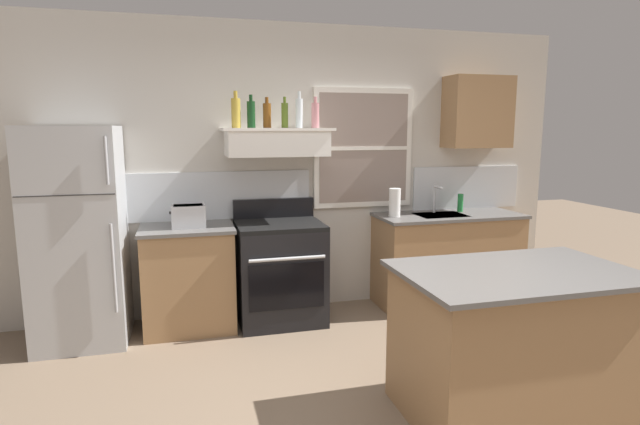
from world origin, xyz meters
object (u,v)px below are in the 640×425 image
Objects in this scene: bottle_clear_tall at (299,113)px; bottle_rose_pink at (315,115)px; bottle_olive_oil_square at (285,115)px; refrigerator at (78,236)px; toaster at (189,216)px; paper_towel_roll at (395,203)px; bottle_champagne_gold_foil at (236,112)px; dish_soap_bottle at (460,203)px; stove_range at (280,271)px; bottle_amber_wine at (267,115)px; bottle_dark_green_wine at (251,114)px; kitchen_island at (513,342)px.

bottle_clear_tall reaches higher than bottle_rose_pink.
refrigerator is at bearing -176.48° from bottle_olive_oil_square.
toaster is 1.90m from paper_towel_roll.
bottle_champagne_gold_foil reaches higher than dish_soap_bottle.
stove_range is 1.46m from bottle_champagne_gold_foil.
toaster is at bearing 1.51° from refrigerator.
refrigerator is 9.79× the size of dish_soap_bottle.
paper_towel_roll is at bearing -5.05° from bottle_amber_wine.
refrigerator is 6.52× the size of bottle_olive_oil_square.
dish_soap_bottle is (2.09, 0.01, -0.87)m from bottle_dark_green_wine.
kitchen_island is (1.44, -2.01, -1.42)m from bottle_champagne_gold_foil.
toaster is 1.08× the size of bottle_rose_pink.
bottle_dark_green_wine is 0.29m from bottle_olive_oil_square.
stove_range is 3.98× the size of bottle_rose_pink.
bottle_amber_wine is 0.99× the size of paper_towel_roll.
bottle_rose_pink is (0.69, -0.07, -0.02)m from bottle_champagne_gold_foil.
kitchen_island is (-0.79, -2.02, -0.54)m from dish_soap_bottle.
bottle_champagne_gold_foil is at bearing -179.55° from dish_soap_bottle.
bottle_amber_wine reaches higher than stove_range.
bottle_dark_green_wine reaches higher than bottle_amber_wine.
bottle_dark_green_wine is at bearing 5.82° from refrigerator.
dish_soap_bottle is (1.95, -0.01, -0.86)m from bottle_amber_wine.
bottle_clear_tall is (0.98, 0.05, 0.87)m from toaster.
paper_towel_roll is at bearing -1.02° from bottle_clear_tall.
paper_towel_roll reaches higher than stove_range.
bottle_olive_oil_square is 0.27m from bottle_rose_pink.
paper_towel_roll is at bearing 1.91° from stove_range.
bottle_rose_pink reaches higher than bottle_olive_oil_square.
bottle_amber_wine is 0.29m from bottle_clear_tall.
bottle_dark_green_wine is 0.90× the size of bottle_clear_tall.
bottle_champagne_gold_foil is 1.69m from paper_towel_roll.
bottle_rose_pink is at bearing -5.43° from bottle_champagne_gold_foil.
bottle_rose_pink is (0.56, -0.07, -0.01)m from bottle_dark_green_wine.
bottle_amber_wine is at bearing 161.89° from bottle_clear_tall.
bottle_champagne_gold_foil is at bearing -178.49° from bottle_dark_green_wine.
refrigerator is at bearing -177.79° from bottle_rose_pink.
bottle_clear_tall is 1.24m from paper_towel_roll.
stove_range is 1.42m from bottle_dark_green_wine.
bottle_olive_oil_square is at bearing 47.20° from stove_range.
kitchen_island is at bearing -34.19° from refrigerator.
paper_towel_roll is 0.19× the size of kitchen_island.
paper_towel_roll is (1.90, 0.04, 0.04)m from toaster.
bottle_champagne_gold_foil is 1.17× the size of paper_towel_roll.
bottle_rose_pink is (0.15, 0.00, -0.02)m from bottle_clear_tall.
bottle_champagne_gold_foil is 0.55m from bottle_clear_tall.
bottle_champagne_gold_foil is 0.43m from bottle_olive_oil_square.
stove_range is 3.45× the size of bottle_clear_tall.
bottle_amber_wine is 1.45m from paper_towel_roll.
bottle_rose_pink is (2.00, 0.08, 0.98)m from refrigerator.
bottle_amber_wine is 0.98× the size of bottle_rose_pink.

